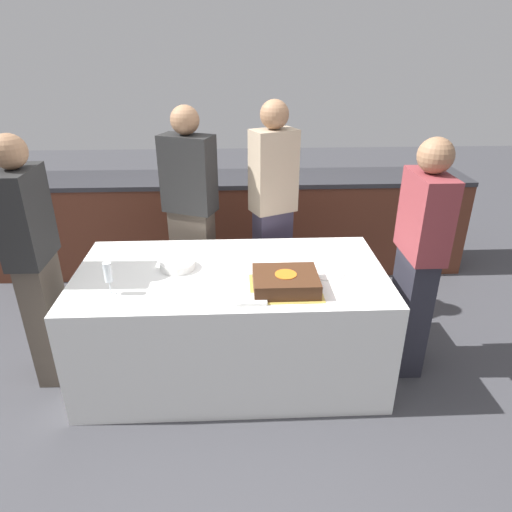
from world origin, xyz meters
TOP-DOWN VIEW (x-y plane):
  - ground_plane at (0.00, 0.00)m, footprint 14.00×14.00m
  - back_counter at (0.00, 1.57)m, footprint 4.40×0.58m
  - dining_table at (0.00, 0.00)m, footprint 1.94×0.99m
  - cake at (0.32, -0.24)m, footprint 0.42×0.35m
  - plate_stack at (-0.33, 0.05)m, footprint 0.22×0.22m
  - wine_glass at (-0.68, -0.25)m, footprint 0.06×0.06m
  - side_plate_near_cake at (0.37, 0.07)m, footprint 0.22×0.22m
  - side_plate_right_edge at (0.60, -0.05)m, footprint 0.22×0.22m
  - utensil_pile at (0.12, -0.37)m, footprint 0.17×0.12m
  - person_cutting_cake at (0.32, 0.72)m, footprint 0.37×0.31m
  - person_seated_left at (-1.19, 0.00)m, footprint 0.20×0.37m
  - person_seated_right at (1.19, 0.00)m, footprint 0.21×0.41m
  - person_standing_back at (-0.30, 0.72)m, footprint 0.43×0.33m

SIDE VIEW (x-z plane):
  - ground_plane at x=0.00m, z-range 0.00..0.00m
  - dining_table at x=0.00m, z-range 0.00..0.76m
  - back_counter at x=0.00m, z-range 0.00..0.92m
  - side_plate_near_cake at x=0.37m, z-range 0.76..0.76m
  - side_plate_right_edge at x=0.60m, z-range 0.76..0.76m
  - utensil_pile at x=0.12m, z-range 0.76..0.78m
  - plate_stack at x=-0.33m, z-range 0.76..0.81m
  - cake at x=0.32m, z-range 0.75..0.85m
  - person_seated_right at x=1.19m, z-range 0.03..1.60m
  - person_seated_left at x=-1.19m, z-range 0.03..1.65m
  - person_standing_back at x=-0.30m, z-range 0.03..1.70m
  - wine_glass at x=-0.68m, z-range 0.79..0.98m
  - person_cutting_cake at x=0.32m, z-range 0.05..1.75m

